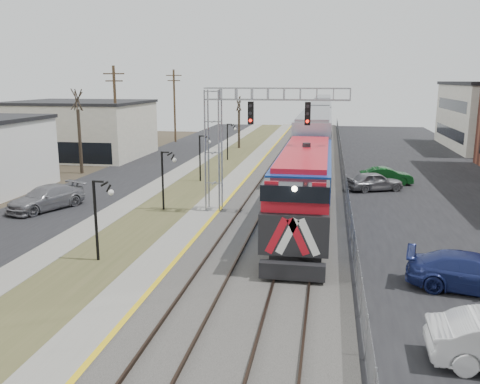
# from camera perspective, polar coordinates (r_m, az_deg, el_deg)

# --- Properties ---
(street_west) EXTENTS (7.00, 120.00, 0.04)m
(street_west) POSITION_cam_1_polar(r_m,az_deg,el_deg) (43.77, -15.02, 0.74)
(street_west) COLOR black
(street_west) RESTS_ON ground
(sidewalk) EXTENTS (2.00, 120.00, 0.08)m
(sidewalk) POSITION_cam_1_polar(r_m,az_deg,el_deg) (42.08, -9.45, 0.56)
(sidewalk) COLOR gray
(sidewalk) RESTS_ON ground
(grass_median) EXTENTS (4.00, 120.00, 0.06)m
(grass_median) POSITION_cam_1_polar(r_m,az_deg,el_deg) (41.19, -5.51, 0.41)
(grass_median) COLOR #444826
(grass_median) RESTS_ON ground
(platform) EXTENTS (2.00, 120.00, 0.24)m
(platform) POSITION_cam_1_polar(r_m,az_deg,el_deg) (40.49, -1.41, 0.38)
(platform) COLOR gray
(platform) RESTS_ON ground
(ballast_bed) EXTENTS (8.00, 120.00, 0.20)m
(ballast_bed) POSITION_cam_1_polar(r_m,az_deg,el_deg) (39.83, 5.66, 0.09)
(ballast_bed) COLOR #595651
(ballast_bed) RESTS_ON ground
(parking_lot) EXTENTS (16.00, 120.00, 0.04)m
(parking_lot) POSITION_cam_1_polar(r_m,az_deg,el_deg) (40.80, 22.70, -0.65)
(parking_lot) COLOR black
(parking_lot) RESTS_ON ground
(platform_edge) EXTENTS (0.24, 120.00, 0.01)m
(platform_edge) POSITION_cam_1_polar(r_m,az_deg,el_deg) (40.30, -0.19, 0.51)
(platform_edge) COLOR gold
(platform_edge) RESTS_ON platform
(track_near) EXTENTS (1.58, 120.00, 0.15)m
(track_near) POSITION_cam_1_polar(r_m,az_deg,el_deg) (39.99, 2.80, 0.44)
(track_near) COLOR #2D2119
(track_near) RESTS_ON ballast_bed
(track_far) EXTENTS (1.58, 120.00, 0.15)m
(track_far) POSITION_cam_1_polar(r_m,az_deg,el_deg) (39.72, 7.82, 0.26)
(track_far) COLOR #2D2119
(track_far) RESTS_ON ballast_bed
(train) EXTENTS (3.00, 85.85, 5.33)m
(train) POSITION_cam_1_polar(r_m,az_deg,el_deg) (65.02, 8.82, 7.32)
(train) COLOR navy
(train) RESTS_ON ground
(signal_gantry) EXTENTS (9.00, 1.07, 8.15)m
(signal_gantry) POSITION_cam_1_polar(r_m,az_deg,el_deg) (32.43, -0.04, 7.14)
(signal_gantry) COLOR gray
(signal_gantry) RESTS_ON ground
(lampposts) EXTENTS (0.14, 62.14, 4.00)m
(lampposts) POSITION_cam_1_polar(r_m,az_deg,el_deg) (25.48, -15.60, -3.02)
(lampposts) COLOR black
(lampposts) RESTS_ON ground
(fence) EXTENTS (0.04, 120.00, 1.60)m
(fence) POSITION_cam_1_polar(r_m,az_deg,el_deg) (39.61, 11.75, 0.85)
(fence) COLOR gray
(fence) RESTS_ON ground
(bare_trees) EXTENTS (12.30, 42.30, 5.95)m
(bare_trees) POSITION_cam_1_polar(r_m,az_deg,el_deg) (47.33, -14.51, 4.92)
(bare_trees) COLOR #382D23
(bare_trees) RESTS_ON ground
(car_lot_d) EXTENTS (5.65, 3.09, 1.55)m
(car_lot_d) POSITION_cam_1_polar(r_m,az_deg,el_deg) (23.31, 24.74, -8.35)
(car_lot_d) COLOR navy
(car_lot_d) RESTS_ON ground
(car_lot_e) EXTENTS (4.72, 3.27, 1.49)m
(car_lot_e) POSITION_cam_1_polar(r_m,az_deg,el_deg) (41.44, 14.90, 1.12)
(car_lot_e) COLOR slate
(car_lot_e) RESTS_ON ground
(car_lot_f) EXTENTS (4.40, 1.87, 1.41)m
(car_lot_f) POSITION_cam_1_polar(r_m,az_deg,el_deg) (44.24, 16.09, 1.70)
(car_lot_f) COLOR #0D4316
(car_lot_f) RESTS_ON ground
(car_street_b) EXTENTS (4.19, 5.91, 1.59)m
(car_street_b) POSITION_cam_1_polar(r_m,az_deg,el_deg) (36.62, -20.95, -0.67)
(car_street_b) COLOR slate
(car_street_b) RESTS_ON ground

